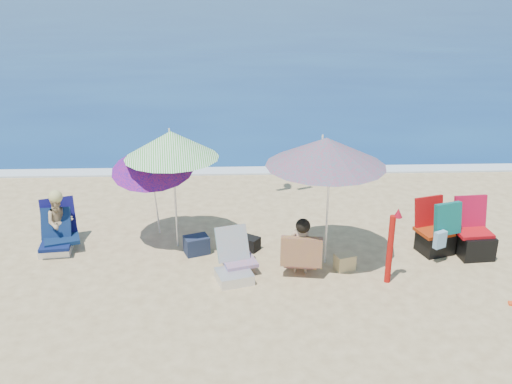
{
  "coord_description": "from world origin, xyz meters",
  "views": [
    {
      "loc": [
        -0.61,
        -7.58,
        4.49
      ],
      "look_at": [
        -0.3,
        1.0,
        1.1
      ],
      "focal_mm": 40.13,
      "sensor_mm": 36.0,
      "label": 1
    }
  ],
  "objects_px": {
    "person_left": "(59,222)",
    "camp_chair_right": "(436,234)",
    "umbrella_blue": "(152,159)",
    "umbrella_turquoise": "(326,152)",
    "furled_umbrella": "(392,242)",
    "chair_navy": "(56,242)",
    "person_center": "(301,248)",
    "camp_chair_left": "(474,239)",
    "umbrella_striped": "(171,145)",
    "chair_rainbow": "(235,265)"
  },
  "relations": [
    {
      "from": "person_center",
      "to": "camp_chair_left",
      "type": "bearing_deg",
      "value": 9.91
    },
    {
      "from": "umbrella_turquoise",
      "to": "person_left",
      "type": "height_order",
      "value": "umbrella_turquoise"
    },
    {
      "from": "umbrella_blue",
      "to": "furled_umbrella",
      "type": "bearing_deg",
      "value": -21.42
    },
    {
      "from": "furled_umbrella",
      "to": "camp_chair_left",
      "type": "height_order",
      "value": "furled_umbrella"
    },
    {
      "from": "person_left",
      "to": "camp_chair_right",
      "type": "bearing_deg",
      "value": -4.12
    },
    {
      "from": "camp_chair_left",
      "to": "person_center",
      "type": "relative_size",
      "value": 1.04
    },
    {
      "from": "umbrella_striped",
      "to": "umbrella_blue",
      "type": "relative_size",
      "value": 1.1
    },
    {
      "from": "person_center",
      "to": "person_left",
      "type": "xyz_separation_m",
      "value": [
        -3.99,
        1.07,
        0.02
      ]
    },
    {
      "from": "furled_umbrella",
      "to": "camp_chair_right",
      "type": "relative_size",
      "value": 1.26
    },
    {
      "from": "furled_umbrella",
      "to": "chair_navy",
      "type": "xyz_separation_m",
      "value": [
        -5.35,
        1.19,
        -0.48
      ]
    },
    {
      "from": "umbrella_striped",
      "to": "camp_chair_left",
      "type": "height_order",
      "value": "umbrella_striped"
    },
    {
      "from": "camp_chair_right",
      "to": "person_left",
      "type": "bearing_deg",
      "value": 175.88
    },
    {
      "from": "camp_chair_left",
      "to": "furled_umbrella",
      "type": "bearing_deg",
      "value": -153.3
    },
    {
      "from": "umbrella_turquoise",
      "to": "camp_chair_left",
      "type": "height_order",
      "value": "umbrella_turquoise"
    },
    {
      "from": "umbrella_blue",
      "to": "camp_chair_right",
      "type": "distance_m",
      "value": 4.88
    },
    {
      "from": "camp_chair_right",
      "to": "person_left",
      "type": "height_order",
      "value": "person_left"
    },
    {
      "from": "umbrella_turquoise",
      "to": "furled_umbrella",
      "type": "height_order",
      "value": "umbrella_turquoise"
    },
    {
      "from": "umbrella_striped",
      "to": "camp_chair_right",
      "type": "distance_m",
      "value": 4.63
    },
    {
      "from": "camp_chair_left",
      "to": "umbrella_turquoise",
      "type": "bearing_deg",
      "value": -177.16
    },
    {
      "from": "umbrella_striped",
      "to": "camp_chair_left",
      "type": "relative_size",
      "value": 2.14
    },
    {
      "from": "umbrella_turquoise",
      "to": "camp_chair_left",
      "type": "relative_size",
      "value": 2.5
    },
    {
      "from": "umbrella_turquoise",
      "to": "person_left",
      "type": "bearing_deg",
      "value": 171.15
    },
    {
      "from": "chair_navy",
      "to": "camp_chair_right",
      "type": "xyz_separation_m",
      "value": [
        6.37,
        -0.28,
        0.16
      ]
    },
    {
      "from": "camp_chair_left",
      "to": "person_center",
      "type": "distance_m",
      "value": 2.98
    },
    {
      "from": "chair_navy",
      "to": "chair_rainbow",
      "type": "bearing_deg",
      "value": -17.34
    },
    {
      "from": "umbrella_turquoise",
      "to": "umbrella_blue",
      "type": "xyz_separation_m",
      "value": [
        -2.76,
        0.76,
        -0.33
      ]
    },
    {
      "from": "chair_navy",
      "to": "person_left",
      "type": "distance_m",
      "value": 0.34
    },
    {
      "from": "umbrella_turquoise",
      "to": "furled_umbrella",
      "type": "bearing_deg",
      "value": -36.42
    },
    {
      "from": "chair_navy",
      "to": "person_left",
      "type": "height_order",
      "value": "person_left"
    },
    {
      "from": "umbrella_turquoise",
      "to": "umbrella_blue",
      "type": "relative_size",
      "value": 1.28
    },
    {
      "from": "person_center",
      "to": "chair_navy",
      "type": "bearing_deg",
      "value": 167.61
    },
    {
      "from": "umbrella_striped",
      "to": "person_center",
      "type": "relative_size",
      "value": 2.22
    },
    {
      "from": "furled_umbrella",
      "to": "chair_navy",
      "type": "distance_m",
      "value": 5.5
    },
    {
      "from": "umbrella_striped",
      "to": "person_left",
      "type": "xyz_separation_m",
      "value": [
        -1.96,
        -0.0,
        -1.33
      ]
    },
    {
      "from": "umbrella_striped",
      "to": "chair_rainbow",
      "type": "relative_size",
      "value": 2.32
    },
    {
      "from": "furled_umbrella",
      "to": "chair_navy",
      "type": "bearing_deg",
      "value": 167.48
    },
    {
      "from": "chair_navy",
      "to": "camp_chair_left",
      "type": "distance_m",
      "value": 6.98
    },
    {
      "from": "chair_rainbow",
      "to": "chair_navy",
      "type": "bearing_deg",
      "value": 162.66
    },
    {
      "from": "umbrella_turquoise",
      "to": "camp_chair_left",
      "type": "xyz_separation_m",
      "value": [
        2.55,
        0.13,
        -1.58
      ]
    },
    {
      "from": "camp_chair_right",
      "to": "camp_chair_left",
      "type": "bearing_deg",
      "value": -9.41
    },
    {
      "from": "umbrella_blue",
      "to": "camp_chair_right",
      "type": "height_order",
      "value": "umbrella_blue"
    },
    {
      "from": "chair_rainbow",
      "to": "umbrella_striped",
      "type": "bearing_deg",
      "value": 131.89
    },
    {
      "from": "chair_navy",
      "to": "person_center",
      "type": "xyz_separation_m",
      "value": [
        4.04,
        -0.89,
        0.27
      ]
    },
    {
      "from": "furled_umbrella",
      "to": "person_center",
      "type": "bearing_deg",
      "value": 167.07
    },
    {
      "from": "camp_chair_right",
      "to": "umbrella_blue",
      "type": "bearing_deg",
      "value": 173.53
    },
    {
      "from": "umbrella_blue",
      "to": "camp_chair_left",
      "type": "xyz_separation_m",
      "value": [
        5.31,
        -0.63,
        -1.25
      ]
    },
    {
      "from": "umbrella_striped",
      "to": "furled_umbrella",
      "type": "relative_size",
      "value": 1.7
    },
    {
      "from": "umbrella_blue",
      "to": "chair_navy",
      "type": "relative_size",
      "value": 2.69
    },
    {
      "from": "umbrella_striped",
      "to": "person_left",
      "type": "height_order",
      "value": "umbrella_striped"
    },
    {
      "from": "furled_umbrella",
      "to": "chair_rainbow",
      "type": "distance_m",
      "value": 2.4
    }
  ]
}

